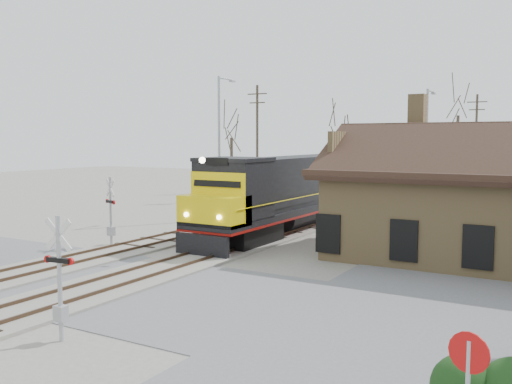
# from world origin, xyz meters

# --- Properties ---
(ground) EXTENTS (140.00, 140.00, 0.00)m
(ground) POSITION_xyz_m (0.00, 0.00, 0.00)
(ground) COLOR #9A958B
(ground) RESTS_ON ground
(road) EXTENTS (60.00, 9.00, 0.03)m
(road) POSITION_xyz_m (0.00, 0.00, 0.01)
(road) COLOR #5E5E63
(road) RESTS_ON ground
(track_main) EXTENTS (3.40, 90.00, 0.24)m
(track_main) POSITION_xyz_m (0.00, 15.00, 0.07)
(track_main) COLOR #9A958B
(track_main) RESTS_ON ground
(track_siding) EXTENTS (3.40, 90.00, 0.24)m
(track_siding) POSITION_xyz_m (-4.50, 15.00, 0.07)
(track_siding) COLOR #9A958B
(track_siding) RESTS_ON ground
(depot) EXTENTS (15.20, 9.31, 7.90)m
(depot) POSITION_xyz_m (11.99, 12.00, 2.41)
(depot) COLOR #9E8152
(depot) RESTS_ON ground
(locomotive_lead) EXTENTS (3.18, 21.32, 4.74)m
(locomotive_lead) POSITION_xyz_m (0.00, 15.70, 2.49)
(locomotive_lead) COLOR black
(locomotive_lead) RESTS_ON ground
(locomotive_trailing) EXTENTS (3.18, 21.32, 4.48)m
(locomotive_trailing) POSITION_xyz_m (0.00, 37.29, 2.49)
(locomotive_trailing) COLOR black
(locomotive_trailing) RESTS_ON ground
(crossbuck_near) EXTENTS (1.01, 0.27, 3.55)m
(crossbuck_near) POSITION_xyz_m (3.16, -5.40, 1.70)
(crossbuck_near) COLOR #A5A8AD
(crossbuck_near) RESTS_ON ground
(crossbuck_far) EXTENTS (1.00, 0.45, 3.66)m
(crossbuck_far) POSITION_xyz_m (-5.74, 5.60, 1.74)
(crossbuck_far) COLOR #A5A8AD
(crossbuck_far) RESTS_ON ground
(do_not_enter_sign) EXTENTS (0.71, 0.22, 2.43)m
(do_not_enter_sign) POSITION_xyz_m (14.09, -6.21, 1.67)
(do_not_enter_sign) COLOR #A5A8AD
(do_not_enter_sign) RESTS_ON ground
(streetlight_a) EXTENTS (0.25, 2.04, 9.89)m
(streetlight_a) POSITION_xyz_m (-6.36, 16.81, 5.49)
(streetlight_a) COLOR #A5A8AD
(streetlight_a) RESTS_ON ground
(streetlight_b) EXTENTS (0.25, 2.04, 8.98)m
(streetlight_b) POSITION_xyz_m (6.13, 23.34, 5.03)
(streetlight_b) COLOR #A5A8AD
(streetlight_b) RESTS_ON ground
(utility_pole_a) EXTENTS (2.00, 0.24, 10.52)m
(utility_pole_a) POSITION_xyz_m (-10.86, 29.65, 5.49)
(utility_pole_a) COLOR #382D23
(utility_pole_a) RESTS_ON ground
(utility_pole_b) EXTENTS (2.00, 0.24, 10.25)m
(utility_pole_b) POSITION_xyz_m (5.34, 47.54, 5.36)
(utility_pole_b) COLOR #382D23
(utility_pole_b) RESTS_ON ground
(tree_a) EXTENTS (3.82, 3.82, 9.36)m
(tree_a) POSITION_xyz_m (-16.77, 34.45, 6.66)
(tree_a) COLOR #382D23
(tree_a) RESTS_ON ground
(tree_b) EXTENTS (3.95, 3.95, 9.67)m
(tree_b) POSITION_xyz_m (-6.63, 39.16, 6.88)
(tree_b) COLOR #382D23
(tree_b) RESTS_ON ground
(tree_c) EXTENTS (5.42, 5.42, 13.27)m
(tree_c) POSITION_xyz_m (3.32, 48.36, 9.46)
(tree_c) COLOR #382D23
(tree_c) RESTS_ON ground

